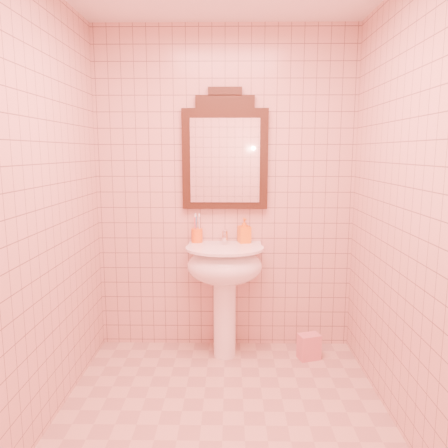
{
  "coord_description": "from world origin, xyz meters",
  "views": [
    {
      "loc": [
        0.04,
        -2.29,
        1.56
      ],
      "look_at": [
        -0.0,
        0.55,
        1.09
      ],
      "focal_mm": 35.0,
      "sensor_mm": 36.0,
      "label": 1
    }
  ],
  "objects_px": {
    "mirror": "(225,154)",
    "soap_dispenser": "(244,231)",
    "pedestal_sink": "(225,273)",
    "towel": "(309,347)",
    "toothbrush_cup": "(197,235)"
  },
  "relations": [
    {
      "from": "mirror",
      "to": "towel",
      "type": "distance_m",
      "value": 1.6
    },
    {
      "from": "pedestal_sink",
      "to": "mirror",
      "type": "distance_m",
      "value": 0.91
    },
    {
      "from": "mirror",
      "to": "towel",
      "type": "relative_size",
      "value": 4.72
    },
    {
      "from": "mirror",
      "to": "toothbrush_cup",
      "type": "distance_m",
      "value": 0.66
    },
    {
      "from": "toothbrush_cup",
      "to": "towel",
      "type": "xyz_separation_m",
      "value": [
        0.86,
        -0.2,
        -0.82
      ]
    },
    {
      "from": "pedestal_sink",
      "to": "toothbrush_cup",
      "type": "xyz_separation_m",
      "value": [
        -0.22,
        0.16,
        0.26
      ]
    },
    {
      "from": "pedestal_sink",
      "to": "towel",
      "type": "distance_m",
      "value": 0.86
    },
    {
      "from": "pedestal_sink",
      "to": "towel",
      "type": "bearing_deg",
      "value": -3.19
    },
    {
      "from": "pedestal_sink",
      "to": "toothbrush_cup",
      "type": "relative_size",
      "value": 4.26
    },
    {
      "from": "mirror",
      "to": "soap_dispenser",
      "type": "xyz_separation_m",
      "value": [
        0.15,
        -0.05,
        -0.59
      ]
    },
    {
      "from": "pedestal_sink",
      "to": "mirror",
      "type": "height_order",
      "value": "mirror"
    },
    {
      "from": "pedestal_sink",
      "to": "toothbrush_cup",
      "type": "bearing_deg",
      "value": 143.13
    },
    {
      "from": "soap_dispenser",
      "to": "pedestal_sink",
      "type": "bearing_deg",
      "value": -150.14
    },
    {
      "from": "pedestal_sink",
      "to": "soap_dispenser",
      "type": "xyz_separation_m",
      "value": [
        0.15,
        0.15,
        0.3
      ]
    },
    {
      "from": "soap_dispenser",
      "to": "toothbrush_cup",
      "type": "bearing_deg",
      "value": 162.87
    }
  ]
}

